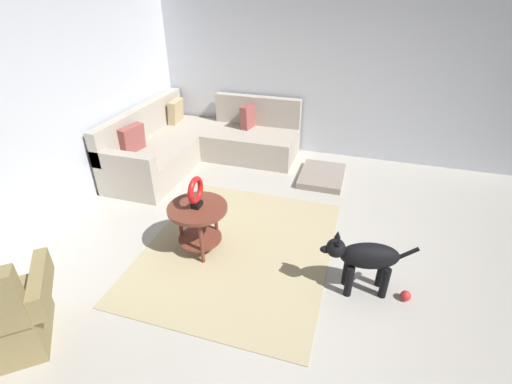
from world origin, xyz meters
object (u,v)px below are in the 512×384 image
at_px(dog, 364,258).
at_px(dog_toy_ball, 406,296).
at_px(sectional_couch, 198,144).
at_px(torus_sculpture, 196,192).
at_px(side_table, 198,217).
at_px(dog_bed_mat, 322,176).

height_order(dog, dog_toy_ball, dog).
height_order(sectional_couch, torus_sculpture, sectional_couch).
bearing_deg(dog_toy_ball, side_table, 86.96).
bearing_deg(dog_bed_mat, sectional_couch, 89.64).
bearing_deg(torus_sculpture, dog_bed_mat, -27.06).
bearing_deg(torus_sculpture, sectional_couch, 25.40).
xyz_separation_m(side_table, dog_bed_mat, (1.96, -1.00, -0.37)).
bearing_deg(dog, dog_toy_ball, -104.34).
height_order(torus_sculpture, dog_toy_ball, torus_sculpture).
relative_size(sectional_couch, dog_bed_mat, 2.81).
relative_size(sectional_couch, dog_toy_ball, 24.12).
bearing_deg(side_table, dog_toy_ball, -93.04).
bearing_deg(torus_sculpture, dog, -93.59).
xyz_separation_m(sectional_couch, dog, (-2.07, -2.57, 0.09)).
xyz_separation_m(sectional_couch, dog_toy_ball, (-2.08, -2.98, -0.25)).
distance_m(sectional_couch, torus_sculpture, 2.22).
height_order(sectional_couch, dog_bed_mat, sectional_couch).
bearing_deg(dog_toy_ball, dog, 89.18).
height_order(side_table, torus_sculpture, torus_sculpture).
height_order(side_table, dog_bed_mat, side_table).
relative_size(sectional_couch, dog, 2.69).
bearing_deg(sectional_couch, dog_toy_ball, -124.89).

